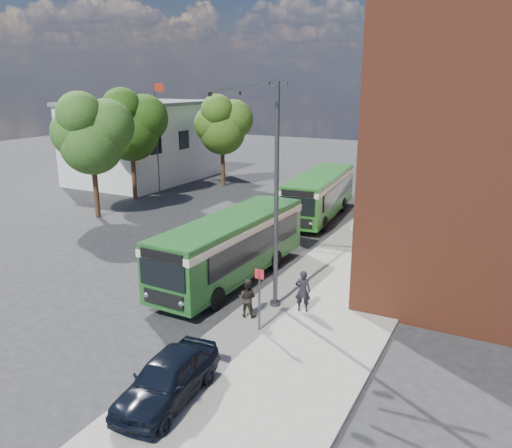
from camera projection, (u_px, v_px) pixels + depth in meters
The scene contains 15 objects.
ground at pixel (197, 271), 24.57m from camera, with size 120.00×120.00×0.00m, color #252527.
pavement at pixel (380, 245), 28.25m from camera, with size 6.00×48.00×0.15m, color gray.
kerb_line at pixel (328, 239), 29.63m from camera, with size 0.12×48.00×0.01m, color beige.
white_building at pixel (145, 141), 46.93m from camera, with size 9.40×13.40×7.30m.
flagpole at pixel (157, 135), 39.85m from camera, with size 0.95×0.10×9.00m.
street_lamp at pixel (268, 194), 19.40m from camera, with size 2.96×2.38×9.00m.
bus_stop_sign at pixel (259, 296), 18.08m from camera, with size 0.35×0.08×2.52m.
bus_front at pixel (231, 243), 23.06m from camera, with size 2.88×10.12×3.02m.
bus_rear at pixel (320, 191), 33.89m from camera, with size 3.50×10.37×3.02m.
parked_car at pixel (167, 378), 14.22m from camera, with size 1.62×4.03×1.37m, color black.
pedestrian_a at pixel (303, 291), 19.76m from camera, with size 0.62×0.41×1.71m, color black.
pedestrian_b at pixel (247, 298), 19.32m from camera, with size 0.75×0.58×1.54m, color black.
tree_left at pixel (91, 133), 32.94m from camera, with size 5.02×4.77×8.48m.
tree_mid at pixel (131, 124), 38.34m from camera, with size 5.12×4.87×8.65m.
tree_right at pixel (222, 124), 43.37m from camera, with size 4.77×4.54×8.06m.
Camera 1 is at (13.22, -19.04, 8.96)m, focal length 35.00 mm.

